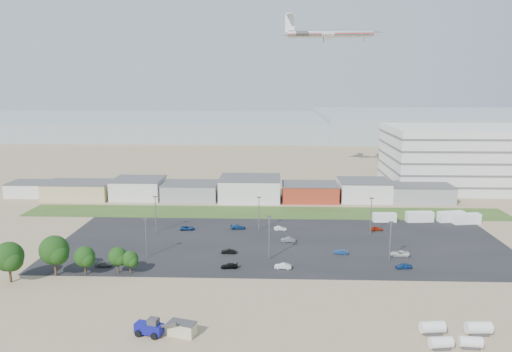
{
  "coord_description": "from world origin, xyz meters",
  "views": [
    {
      "loc": [
        2.9,
        -109.13,
        43.07
      ],
      "look_at": [
        -1.98,
        22.0,
        18.07
      ],
      "focal_mm": 35.0,
      "sensor_mm": 36.0,
      "label": 1
    }
  ],
  "objects_px": {
    "portable_shed": "(182,329)",
    "telehandler": "(149,326)",
    "parked_car_0": "(400,253)",
    "parked_car_1": "(341,252)",
    "parked_car_4": "(229,251)",
    "parked_car_8": "(376,228)",
    "tree_far_left": "(9,260)",
    "parked_car_3": "(229,266)",
    "parked_car_13": "(283,266)",
    "storage_tank_nw": "(432,327)",
    "parked_car_11": "(280,228)",
    "airliner": "(331,34)",
    "parked_car_7": "(288,240)",
    "box_trailer_a": "(384,217)",
    "parked_car_10": "(105,264)",
    "parked_car_2": "(404,266)",
    "parked_car_6": "(238,227)",
    "parked_car_9": "(187,228)"
  },
  "relations": [
    {
      "from": "parked_car_0",
      "to": "parked_car_2",
      "type": "bearing_deg",
      "value": -0.16
    },
    {
      "from": "parked_car_0",
      "to": "parked_car_1",
      "type": "distance_m",
      "value": 14.55
    },
    {
      "from": "telehandler",
      "to": "parked_car_4",
      "type": "distance_m",
      "value": 43.03
    },
    {
      "from": "airliner",
      "to": "parked_car_3",
      "type": "height_order",
      "value": "airliner"
    },
    {
      "from": "storage_tank_nw",
      "to": "parked_car_11",
      "type": "bearing_deg",
      "value": 113.13
    },
    {
      "from": "telehandler",
      "to": "parked_car_8",
      "type": "xyz_separation_m",
      "value": [
        51.39,
        63.2,
        -0.99
      ]
    },
    {
      "from": "parked_car_0",
      "to": "parked_car_8",
      "type": "distance_m",
      "value": 21.61
    },
    {
      "from": "parked_car_9",
      "to": "portable_shed",
      "type": "bearing_deg",
      "value": -176.5
    },
    {
      "from": "parked_car_10",
      "to": "parked_car_4",
      "type": "bearing_deg",
      "value": -73.44
    },
    {
      "from": "telehandler",
      "to": "parked_car_2",
      "type": "relative_size",
      "value": 2.07
    },
    {
      "from": "airliner",
      "to": "parked_car_10",
      "type": "xyz_separation_m",
      "value": [
        -63.25,
        -108.01,
        -62.19
      ]
    },
    {
      "from": "parked_car_2",
      "to": "parked_car_6",
      "type": "relative_size",
      "value": 0.86
    },
    {
      "from": "airliner",
      "to": "parked_car_3",
      "type": "distance_m",
      "value": 129.02
    },
    {
      "from": "parked_car_4",
      "to": "parked_car_1",
      "type": "bearing_deg",
      "value": 91.76
    },
    {
      "from": "airliner",
      "to": "box_trailer_a",
      "type": "bearing_deg",
      "value": -74.33
    },
    {
      "from": "box_trailer_a",
      "to": "parked_car_9",
      "type": "height_order",
      "value": "box_trailer_a"
    },
    {
      "from": "parked_car_1",
      "to": "parked_car_10",
      "type": "relative_size",
      "value": 0.84
    },
    {
      "from": "airliner",
      "to": "parked_car_9",
      "type": "xyz_separation_m",
      "value": [
        -48.85,
        -77.95,
        -62.2
      ]
    },
    {
      "from": "parked_car_6",
      "to": "parked_car_13",
      "type": "distance_m",
      "value": 33.86
    },
    {
      "from": "tree_far_left",
      "to": "parked_car_1",
      "type": "xyz_separation_m",
      "value": [
        74.27,
        20.74,
        -4.56
      ]
    },
    {
      "from": "parked_car_4",
      "to": "parked_car_11",
      "type": "xyz_separation_m",
      "value": [
        13.35,
        20.49,
        -0.01
      ]
    },
    {
      "from": "portable_shed",
      "to": "parked_car_0",
      "type": "xyz_separation_m",
      "value": [
        47.23,
        41.42,
        -0.56
      ]
    },
    {
      "from": "tree_far_left",
      "to": "parked_car_7",
      "type": "relative_size",
      "value": 2.58
    },
    {
      "from": "parked_car_7",
      "to": "parked_car_10",
      "type": "bearing_deg",
      "value": -65.5
    },
    {
      "from": "parked_car_8",
      "to": "parked_car_11",
      "type": "relative_size",
      "value": 1.01
    },
    {
      "from": "storage_tank_nw",
      "to": "parked_car_4",
      "type": "relative_size",
      "value": 1.09
    },
    {
      "from": "parked_car_11",
      "to": "portable_shed",
      "type": "bearing_deg",
      "value": 160.09
    },
    {
      "from": "box_trailer_a",
      "to": "parked_car_8",
      "type": "bearing_deg",
      "value": -116.48
    },
    {
      "from": "tree_far_left",
      "to": "parked_car_1",
      "type": "relative_size",
      "value": 2.94
    },
    {
      "from": "telehandler",
      "to": "parked_car_13",
      "type": "height_order",
      "value": "telehandler"
    },
    {
      "from": "tree_far_left",
      "to": "parked_car_8",
      "type": "height_order",
      "value": "tree_far_left"
    },
    {
      "from": "parked_car_8",
      "to": "parked_car_11",
      "type": "bearing_deg",
      "value": 86.69
    },
    {
      "from": "portable_shed",
      "to": "box_trailer_a",
      "type": "relative_size",
      "value": 0.67
    },
    {
      "from": "airliner",
      "to": "tree_far_left",
      "type": "bearing_deg",
      "value": -118.09
    },
    {
      "from": "telehandler",
      "to": "parked_car_7",
      "type": "bearing_deg",
      "value": 79.33
    },
    {
      "from": "storage_tank_nw",
      "to": "airliner",
      "type": "bearing_deg",
      "value": 91.76
    },
    {
      "from": "parked_car_3",
      "to": "parked_car_10",
      "type": "bearing_deg",
      "value": -94.63
    },
    {
      "from": "box_trailer_a",
      "to": "storage_tank_nw",
      "type": "bearing_deg",
      "value": -97.77
    },
    {
      "from": "airliner",
      "to": "parked_car_7",
      "type": "distance_m",
      "value": 109.41
    },
    {
      "from": "portable_shed",
      "to": "telehandler",
      "type": "bearing_deg",
      "value": -160.61
    },
    {
      "from": "parked_car_3",
      "to": "parked_car_10",
      "type": "height_order",
      "value": "parked_car_10"
    },
    {
      "from": "portable_shed",
      "to": "tree_far_left",
      "type": "xyz_separation_m",
      "value": [
        -41.56,
        21.55,
        3.93
      ]
    },
    {
      "from": "parked_car_8",
      "to": "parked_car_1",
      "type": "bearing_deg",
      "value": 142.8
    },
    {
      "from": "parked_car_8",
      "to": "portable_shed",
      "type": "bearing_deg",
      "value": 138.97
    },
    {
      "from": "parked_car_3",
      "to": "parked_car_13",
      "type": "xyz_separation_m",
      "value": [
        12.57,
        0.15,
        0.07
      ]
    },
    {
      "from": "parked_car_8",
      "to": "parked_car_9",
      "type": "distance_m",
      "value": 55.57
    },
    {
      "from": "telehandler",
      "to": "tree_far_left",
      "type": "distance_m",
      "value": 42.11
    },
    {
      "from": "parked_car_0",
      "to": "parked_car_6",
      "type": "bearing_deg",
      "value": -109.17
    },
    {
      "from": "parked_car_9",
      "to": "storage_tank_nw",
      "type": "bearing_deg",
      "value": -143.84
    },
    {
      "from": "parked_car_7",
      "to": "parked_car_1",
      "type": "bearing_deg",
      "value": 54.74
    }
  ]
}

